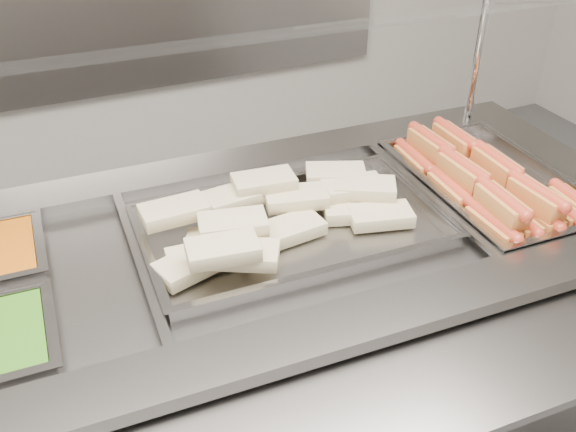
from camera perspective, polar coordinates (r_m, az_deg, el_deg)
name	(u,v)px	position (r m, az deg, el deg)	size (l,w,h in m)	color
steam_counter	(271,366)	(1.92, -1.53, -13.17)	(2.06, 0.97, 0.97)	slate
tray_rail	(371,405)	(1.27, 7.41, -16.34)	(1.95, 0.47, 0.06)	gray
sneeze_guard	(232,46)	(1.63, -5.04, 14.84)	(1.79, 0.38, 0.48)	silver
pan_hotdogs	(488,192)	(1.93, 17.38, 2.08)	(0.39, 0.61, 0.11)	gray
pan_wraps	(292,232)	(1.64, 0.35, -1.47)	(0.75, 0.46, 0.08)	gray
hotdogs_in_buns	(485,180)	(1.88, 17.08, 3.07)	(0.33, 0.57, 0.13)	#AC5724
tortilla_wraps	(276,217)	(1.62, -1.04, -0.12)	(0.70, 0.39, 0.10)	tan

